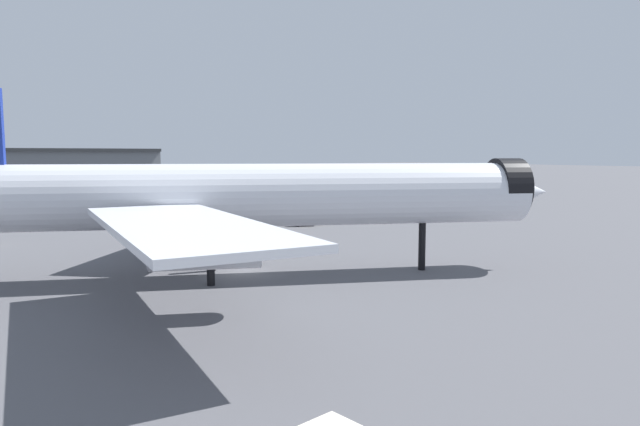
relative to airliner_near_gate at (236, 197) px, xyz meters
The scene contains 3 objects.
ground 7.05m from the airliner_near_gate, 47.20° to the left, with size 900.00×900.00×0.00m, color #56565B.
airliner_near_gate is the anchor object (origin of this frame).
baggage_tug_wing 35.01m from the airliner_near_gate, 46.99° to the left, with size 3.55×2.76×1.85m.
Camera 1 is at (-22.39, -44.27, 10.58)m, focal length 31.63 mm.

